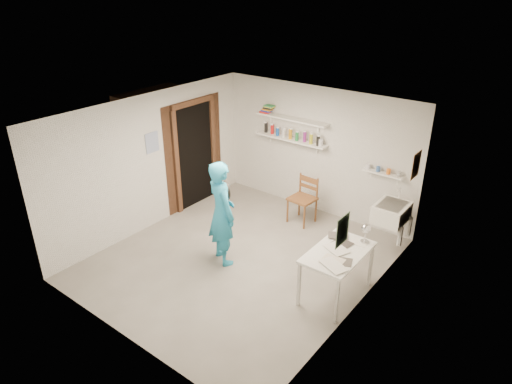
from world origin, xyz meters
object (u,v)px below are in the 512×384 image
Objects in this scene: man at (222,213)px; desk_lamp at (366,229)px; belfast_sink at (391,213)px; work_table at (336,273)px; wooden_chair at (302,199)px; wall_clock at (225,190)px.

man is 12.34× the size of desk_lamp.
work_table is at bearing -93.97° from belfast_sink.
wooden_chair is 2.16m from work_table.
wall_clock is (-2.06, -1.68, 0.43)m from belfast_sink.
desk_lamp is (0.18, 0.44, 0.59)m from work_table.
work_table is 0.76m from desk_lamp.
belfast_sink is 0.64× the size of wooden_chair.
man is 1.54× the size of work_table.
wooden_chair is 2.08m from desk_lamp.
belfast_sink is 0.54× the size of work_table.
wooden_chair is 0.86× the size of work_table.
man reaches higher than work_table.
belfast_sink is 0.35× the size of man.
desk_lamp is (2.13, 0.54, -0.18)m from wall_clock.
desk_lamp is at bearing -28.04° from wooden_chair.
belfast_sink is at bearing 93.59° from desk_lamp.
wooden_chair is at bearing -75.80° from man.
man reaches higher than belfast_sink.
work_table is at bearing -40.59° from wooden_chair.
man is 2.17m from desk_lamp.
man is at bearing -41.29° from wall_clock.
wall_clock is 1.80m from wooden_chair.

